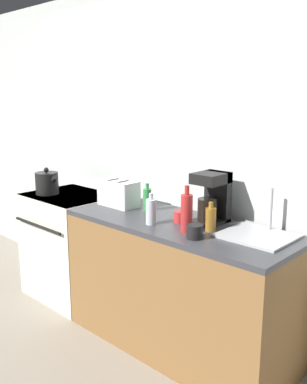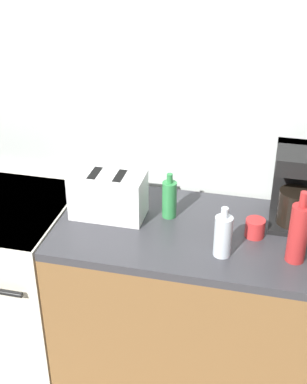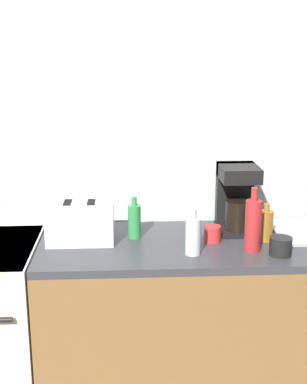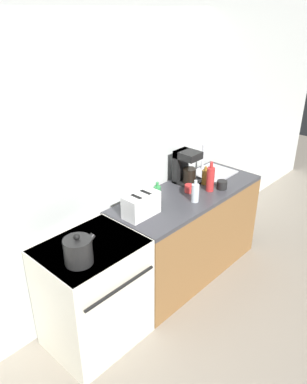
# 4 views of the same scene
# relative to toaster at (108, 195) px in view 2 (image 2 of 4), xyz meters

# --- Properties ---
(wall_back) EXTENTS (8.00, 0.05, 2.60)m
(wall_back) POSITION_rel_toaster_xyz_m (0.04, 0.35, 0.29)
(wall_back) COLOR silver
(wall_back) RESTS_ON ground_plane
(counter_block) EXTENTS (1.64, 0.63, 0.91)m
(counter_block) POSITION_rel_toaster_xyz_m (0.62, -0.02, -0.56)
(counter_block) COLOR brown
(counter_block) RESTS_ON ground_plane
(toaster) EXTENTS (0.31, 0.17, 0.20)m
(toaster) POSITION_rel_toaster_xyz_m (0.00, 0.00, 0.00)
(toaster) COLOR white
(toaster) RESTS_ON counter_block
(coffee_maker) EXTENTS (0.19, 0.23, 0.34)m
(coffee_maker) POSITION_rel_toaster_xyz_m (0.77, 0.14, 0.08)
(coffee_maker) COLOR black
(coffee_maker) RESTS_ON counter_block
(bottle_green) EXTENTS (0.06, 0.06, 0.20)m
(bottle_green) POSITION_rel_toaster_xyz_m (0.26, 0.05, -0.01)
(bottle_green) COLOR #338C47
(bottle_green) RESTS_ON counter_block
(bottle_red) EXTENTS (0.07, 0.07, 0.30)m
(bottle_red) POSITION_rel_toaster_xyz_m (0.79, -0.15, 0.02)
(bottle_red) COLOR #B72828
(bottle_red) RESTS_ON counter_block
(bottle_clear) EXTENTS (0.07, 0.07, 0.21)m
(bottle_clear) POSITION_rel_toaster_xyz_m (0.51, -0.18, -0.01)
(bottle_clear) COLOR silver
(bottle_clear) RESTS_ON counter_block
(cup_red) EXTENTS (0.08, 0.08, 0.08)m
(cup_red) POSITION_rel_toaster_xyz_m (0.63, -0.02, -0.06)
(cup_red) COLOR red
(cup_red) RESTS_ON counter_block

